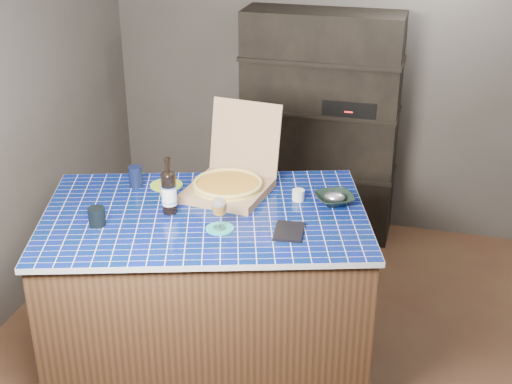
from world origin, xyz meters
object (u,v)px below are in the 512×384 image
(dvd_case, at_px, (289,231))
(kitchen_island, at_px, (207,288))
(wine_glass, at_px, (219,207))
(bowl, at_px, (334,199))
(pizza_box, at_px, (230,182))
(mead_bottle, at_px, (169,191))

(dvd_case, bearing_deg, kitchen_island, 162.12)
(kitchen_island, relative_size, wine_glass, 11.34)
(bowl, bearing_deg, kitchen_island, -155.14)
(pizza_box, height_order, mead_bottle, pizza_box)
(mead_bottle, relative_size, wine_glass, 1.82)
(mead_bottle, bearing_deg, dvd_case, -5.08)
(wine_glass, bearing_deg, pizza_box, 100.33)
(kitchen_island, bearing_deg, dvd_case, -28.96)
(mead_bottle, distance_m, dvd_case, 0.71)
(wine_glass, relative_size, bowl, 0.84)
(pizza_box, distance_m, dvd_case, 0.61)
(pizza_box, relative_size, bowl, 2.74)
(pizza_box, xyz_separation_m, mead_bottle, (-0.25, -0.34, 0.06))
(kitchen_island, bearing_deg, pizza_box, 62.00)
(pizza_box, xyz_separation_m, dvd_case, (0.45, -0.40, -0.06))
(kitchen_island, distance_m, mead_bottle, 0.66)
(wine_glass, height_order, bowl, wine_glass)
(dvd_case, distance_m, bowl, 0.46)
(kitchen_island, xyz_separation_m, dvd_case, (0.51, -0.11, 0.51))
(wine_glass, distance_m, bowl, 0.73)
(pizza_box, bearing_deg, wine_glass, -72.68)
(pizza_box, bearing_deg, mead_bottle, -119.00)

